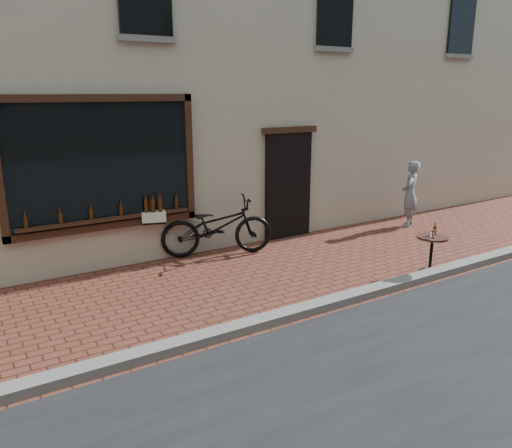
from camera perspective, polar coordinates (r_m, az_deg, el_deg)
ground at (r=7.05m, az=7.30°, el=-10.52°), size 90.00×90.00×0.00m
kerb at (r=7.16m, az=6.30°, el=-9.52°), size 90.00×0.25×0.12m
cargo_bicycle at (r=9.40m, az=-4.73°, el=-0.23°), size 2.52×1.37×1.18m
bistro_table at (r=8.92m, az=19.44°, el=-2.50°), size 0.52×0.52×0.89m
pedestrian at (r=11.91m, az=17.18°, el=3.31°), size 0.66×0.60×1.50m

